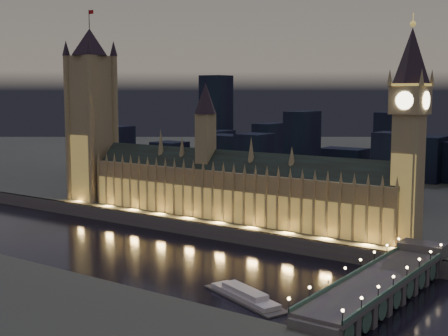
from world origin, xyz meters
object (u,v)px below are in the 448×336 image
Objects in this scene: river_boat at (245,295)px; palace_of_westminster at (232,187)px; westminster_bridge at (382,286)px; elizabeth_tower at (410,117)px; victoria_tower at (91,106)px.

palace_of_westminster is at bearing 127.23° from river_boat.
elizabeth_tower is at bearing 102.13° from westminster_bridge.
victoria_tower is at bearing 164.27° from westminster_bridge.
victoria_tower is 218.01m from elizabeth_tower.
victoria_tower is 220.90m from river_boat.
river_boat is (-30.68, -94.32, -67.39)m from elizabeth_tower.
palace_of_westminster is 110.72m from elizabeth_tower.
victoria_tower is at bearing 179.91° from palace_of_westminster.
victoria_tower is 249.67m from westminster_bridge.
elizabeth_tower is 2.42× the size of river_boat.
westminster_bridge is at bearing -77.87° from elizabeth_tower.
palace_of_westminster reaches higher than westminster_bridge.
palace_of_westminster is 1.79× the size of westminster_bridge.
river_boat is at bearing -108.02° from elizabeth_tower.
palace_of_westminster is 134.83m from westminster_bridge.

